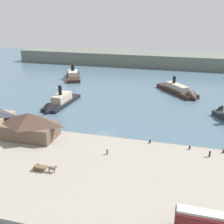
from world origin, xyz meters
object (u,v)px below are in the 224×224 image
object	(u,v)px
horse_cart	(45,168)
ferry_shed_east_terminal	(29,125)
ferry_moored_east	(181,92)
ferry_outer_harbor	(73,75)
mooring_post_center_east	(150,142)
pedestrian_by_tram	(107,152)
ferry_approaching_west	(58,103)
street_tram	(201,221)
mooring_post_east	(190,148)
mooring_post_west	(223,151)
pedestrian_standing_center	(210,154)

from	to	relation	value
horse_cart	ferry_shed_east_terminal	bearing A→B (deg)	129.88
ferry_moored_east	ferry_outer_harbor	size ratio (longest dim) A/B	1.04
ferry_moored_east	mooring_post_center_east	bearing A→B (deg)	-97.29
pedestrian_by_tram	ferry_approaching_west	xyz separation A→B (m)	(-28.84, 32.36, -0.60)
street_tram	mooring_post_east	world-z (taller)	street_tram
pedestrian_by_tram	ferry_moored_east	xyz separation A→B (m)	(16.09, 60.54, -0.61)
ferry_moored_east	horse_cart	bearing A→B (deg)	-111.08
mooring_post_west	ferry_approaching_west	world-z (taller)	ferry_approaching_west
pedestrian_standing_center	ferry_outer_harbor	bearing A→B (deg)	132.45
ferry_outer_harbor	ferry_approaching_west	bearing A→B (deg)	-74.23
mooring_post_east	ferry_moored_east	bearing A→B (deg)	94.13
mooring_post_west	mooring_post_east	size ratio (longest dim) A/B	1.00
ferry_shed_east_terminal	horse_cart	size ratio (longest dim) A/B	2.64
ferry_shed_east_terminal	mooring_post_center_east	size ratio (longest dim) A/B	16.73
horse_cart	mooring_post_west	xyz separation A→B (m)	(39.53, 19.13, -0.48)
ferry_shed_east_terminal	pedestrian_standing_center	world-z (taller)	ferry_shed_east_terminal
ferry_shed_east_terminal	mooring_post_center_east	bearing A→B (deg)	8.74
ferry_outer_harbor	ferry_moored_east	bearing A→B (deg)	-16.68
street_tram	mooring_post_center_east	distance (m)	32.10
street_tram	horse_cart	xyz separation A→B (m)	(-32.96, 9.90, -1.63)
pedestrian_standing_center	mooring_post_east	world-z (taller)	pedestrian_standing_center
mooring_post_west	mooring_post_center_east	xyz separation A→B (m)	(-18.60, 0.65, 0.00)
ferry_shed_east_terminal	pedestrian_standing_center	bearing A→B (deg)	1.89
pedestrian_standing_center	ferry_approaching_west	xyz separation A→B (m)	(-53.46, 27.00, -0.69)
mooring_post_center_east	mooring_post_east	distance (m)	10.42
street_tram	pedestrian_by_tram	world-z (taller)	street_tram
ferry_moored_east	ferry_shed_east_terminal	bearing A→B (deg)	-125.03
ferry_shed_east_terminal	street_tram	world-z (taller)	ferry_shed_east_terminal
pedestrian_by_tram	pedestrian_standing_center	bearing A→B (deg)	12.28
pedestrian_by_tram	mooring_post_west	xyz separation A→B (m)	(28.08, 8.21, -0.27)
mooring_post_east	pedestrian_standing_center	bearing A→B (deg)	-30.13
ferry_shed_east_terminal	mooring_post_west	size ratio (longest dim) A/B	16.73
ferry_approaching_west	ferry_outer_harbor	world-z (taller)	ferry_approaching_west
pedestrian_standing_center	mooring_post_center_east	bearing A→B (deg)	166.96
ferry_shed_east_terminal	mooring_post_center_east	distance (m)	33.74
mooring_post_east	ferry_approaching_west	bearing A→B (deg)	153.54
pedestrian_by_tram	mooring_post_west	bearing A→B (deg)	16.30
horse_cart	ferry_moored_east	bearing A→B (deg)	68.92
ferry_approaching_west	horse_cart	bearing A→B (deg)	-68.11
street_tram	ferry_moored_east	xyz separation A→B (m)	(-5.43, 81.35, -2.45)
street_tram	pedestrian_by_tram	size ratio (longest dim) A/B	5.22
street_tram	pedestrian_standing_center	distance (m)	26.42
pedestrian_standing_center	ferry_outer_harbor	size ratio (longest dim) A/B	0.08
street_tram	ferry_outer_harbor	distance (m)	117.19
mooring_post_west	ferry_approaching_west	distance (m)	61.83
ferry_shed_east_terminal	mooring_post_center_east	world-z (taller)	ferry_shed_east_terminal
mooring_post_center_east	ferry_approaching_west	distance (m)	44.95
pedestrian_standing_center	ferry_approaching_west	world-z (taller)	ferry_approaching_west
mooring_post_center_east	mooring_post_east	xyz separation A→B (m)	(10.40, -0.75, 0.00)
mooring_post_west	ferry_outer_harbor	size ratio (longest dim) A/B	0.04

